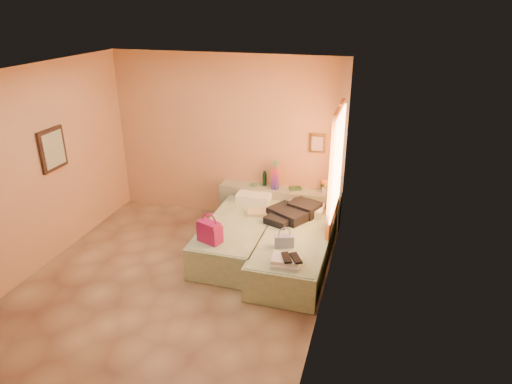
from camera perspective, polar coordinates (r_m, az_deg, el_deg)
ground at (r=6.48m, az=-10.13°, el=-10.90°), size 4.50×4.50×0.00m
room_walls at (r=6.09m, az=-7.26°, el=5.74°), size 4.02×4.51×2.81m
headboard_ledge at (r=7.76m, az=2.94°, el=-1.78°), size 2.05×0.30×0.65m
bed_left at (r=6.98m, az=-2.09°, el=-5.47°), size 0.90×2.00×0.50m
bed_right at (r=6.58m, az=4.79°, el=-7.46°), size 0.90×2.00×0.50m
water_bottle at (r=7.70m, az=1.08°, el=1.68°), size 0.08×0.08×0.25m
rainbow_box at (r=7.53m, az=2.41°, el=2.08°), size 0.12×0.12×0.47m
small_dish at (r=7.73m, az=-0.30°, el=0.89°), size 0.15×0.15×0.03m
green_book at (r=7.61m, az=4.93°, el=0.44°), size 0.23×0.20×0.03m
flower_vase at (r=7.48m, az=8.71°, el=0.86°), size 0.22×0.22×0.28m
magenta_handbag at (r=6.27m, az=-5.79°, el=-4.93°), size 0.37×0.29×0.31m
khaki_garment at (r=7.06m, az=0.18°, el=-2.57°), size 0.36×0.31×0.05m
clothes_pile at (r=6.92m, az=4.56°, el=-2.60°), size 0.81×0.81×0.19m
blue_handbag at (r=6.16m, az=3.54°, el=-6.15°), size 0.27×0.19×0.16m
towel_stack at (r=5.78m, az=3.81°, el=-8.65°), size 0.36×0.31×0.10m
sandal_pair at (r=5.73m, az=4.40°, el=-8.25°), size 0.27×0.30×0.03m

